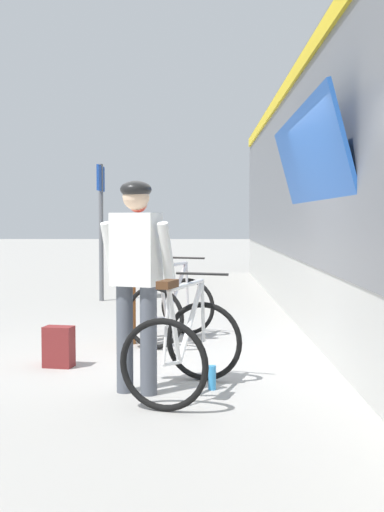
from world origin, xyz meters
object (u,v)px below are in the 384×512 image
(bicycle_near_silver, at_px, (172,308))
(bicycle_far_white, at_px, (185,347))
(water_bottle_by_the_backpack, at_px, (46,351))
(cyclist_near_in_red, at_px, (138,253))
(cyclist_far_in_white, at_px, (136,267))
(water_bottle_near_the_bikes, at_px, (212,378))
(backpack_on_platform, at_px, (59,347))
(platform_sign_post, at_px, (101,209))

(bicycle_near_silver, distance_m, bicycle_far_white, 2.40)
(bicycle_far_white, xyz_separation_m, water_bottle_by_the_backpack, (-1.44, 1.23, -0.29))
(cyclist_near_in_red, bearing_deg, cyclist_far_in_white, -85.13)
(cyclist_far_in_white, height_order, bicycle_near_silver, cyclist_far_in_white)
(cyclist_near_in_red, height_order, water_bottle_by_the_backpack, cyclist_near_in_red)
(cyclist_far_in_white, bearing_deg, cyclist_near_in_red, 94.87)
(water_bottle_by_the_backpack, bearing_deg, water_bottle_near_the_bikes, -32.66)
(bicycle_near_silver, distance_m, water_bottle_near_the_bikes, 2.29)
(bicycle_near_silver, relative_size, water_bottle_near_the_bikes, 6.07)
(cyclist_far_in_white, relative_size, water_bottle_by_the_backpack, 7.66)
(water_bottle_near_the_bikes, bearing_deg, bicycle_far_white, -143.25)
(water_bottle_near_the_bikes, bearing_deg, cyclist_near_in_red, 111.53)
(bicycle_near_silver, xyz_separation_m, backpack_on_platform, (-1.05, -1.37, -0.20))
(bicycle_near_silver, distance_m, platform_sign_post, 4.35)
(bicycle_near_silver, bearing_deg, water_bottle_by_the_backpack, -136.65)
(bicycle_near_silver, bearing_deg, cyclist_far_in_white, -94.64)
(cyclist_far_in_white, xyz_separation_m, bicycle_near_silver, (0.19, 2.35, -0.65))
(bicycle_near_silver, distance_m, water_bottle_by_the_backpack, 1.71)
(cyclist_far_in_white, distance_m, bicycle_far_white, 0.77)
(cyclist_far_in_white, height_order, water_bottle_by_the_backpack, cyclist_far_in_white)
(bicycle_near_silver, height_order, platform_sign_post, platform_sign_post)
(water_bottle_near_the_bikes, distance_m, water_bottle_by_the_backpack, 1.98)
(backpack_on_platform, bearing_deg, water_bottle_near_the_bikes, -19.26)
(cyclist_far_in_white, bearing_deg, water_bottle_near_the_bikes, 10.98)
(platform_sign_post, bearing_deg, bicycle_far_white, -75.66)
(bicycle_far_white, relative_size, backpack_on_platform, 3.08)
(cyclist_near_in_red, xyz_separation_m, cyclist_far_in_white, (0.19, -2.18, 0.00))
(bicycle_near_silver, bearing_deg, bicycle_far_white, -84.95)
(bicycle_near_silver, bearing_deg, cyclist_near_in_red, -156.48)
(backpack_on_platform, distance_m, water_bottle_by_the_backpack, 0.29)
(cyclist_near_in_red, bearing_deg, water_bottle_near_the_bikes, -68.47)
(cyclist_far_in_white, distance_m, bicycle_near_silver, 2.44)
(platform_sign_post, bearing_deg, water_bottle_by_the_backpack, -87.99)
(cyclist_near_in_red, bearing_deg, platform_sign_post, 104.12)
(cyclist_far_in_white, bearing_deg, water_bottle_by_the_backpack, 131.10)
(cyclist_far_in_white, bearing_deg, bicycle_near_silver, 85.36)
(water_bottle_near_the_bikes, relative_size, water_bottle_by_the_backpack, 0.90)
(backpack_on_platform, bearing_deg, water_bottle_by_the_backpack, 141.41)
(cyclist_near_in_red, relative_size, backpack_on_platform, 4.40)
(cyclist_far_in_white, height_order, backpack_on_platform, cyclist_far_in_white)
(cyclist_far_in_white, bearing_deg, bicycle_far_white, -6.64)
(water_bottle_near_the_bikes, bearing_deg, cyclist_far_in_white, -169.02)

